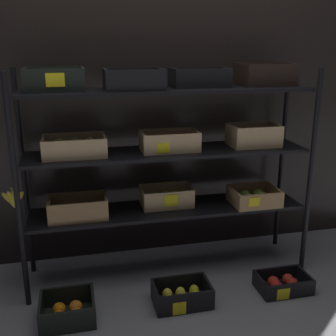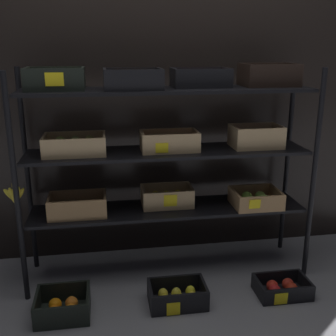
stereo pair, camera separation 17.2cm
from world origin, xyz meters
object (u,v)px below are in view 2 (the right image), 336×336
at_px(crate_ground_lemon, 177,296).
at_px(crate_ground_apple_red, 282,288).
at_px(crate_ground_orange, 63,307).
at_px(display_rack, 165,145).

distance_m(crate_ground_lemon, crate_ground_apple_red, 0.65).
height_order(crate_ground_orange, crate_ground_lemon, crate_ground_orange).
bearing_deg(display_rack, crate_ground_apple_red, -31.06).
bearing_deg(crate_ground_apple_red, crate_ground_lemon, 179.72).
bearing_deg(display_rack, crate_ground_orange, -148.35).
xyz_separation_m(crate_ground_orange, crate_ground_lemon, (0.66, 0.00, -0.00)).
distance_m(display_rack, crate_ground_apple_red, 1.14).
height_order(display_rack, crate_ground_orange, display_rack).
distance_m(crate_ground_orange, crate_ground_lemon, 0.66).
relative_size(display_rack, crate_ground_lemon, 5.69).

